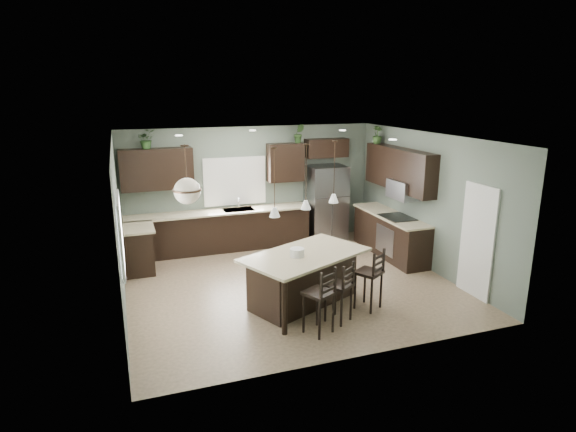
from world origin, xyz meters
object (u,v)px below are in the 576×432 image
Objects in this scene: refrigerator at (326,203)px; serving_dish at (297,252)px; bar_stool_left at (319,300)px; bar_stool_center at (339,292)px; bar_stool_right at (369,279)px; plant_back_left at (146,139)px; kitchen_island at (305,279)px.

serving_dish is at bearing -120.85° from refrigerator.
bar_stool_left is 0.52m from bar_stool_center.
bar_stool_right is 5.52m from plant_back_left.
bar_stool_left is at bearing -64.85° from plant_back_left.
bar_stool_right is (1.13, -0.44, -0.46)m from serving_dish.
plant_back_left reaches higher than refrigerator.
serving_dish is (-2.00, -3.35, 0.07)m from refrigerator.
serving_dish is (-0.18, -0.08, 0.53)m from kitchen_island.
bar_stool_left is 1.01× the size of bar_stool_right.
refrigerator reaches higher than serving_dish.
refrigerator is 4.35m from bar_stool_center.
bar_stool_center reaches higher than kitchen_island.
plant_back_left reaches higher than serving_dish.
plant_back_left is at bearing 98.99° from kitchen_island.
serving_dish is 0.22× the size of bar_stool_right.
kitchen_island is 4.65m from plant_back_left.
bar_stool_center is (-1.55, -4.04, -0.42)m from refrigerator.
refrigerator is 4.50× the size of plant_back_left.
bar_stool_right is at bearing -53.34° from kitchen_island.
bar_stool_left is 5.35m from plant_back_left.
refrigerator is 3.77m from kitchen_island.
plant_back_left is (-3.23, 3.97, 2.07)m from bar_stool_right.
bar_stool_left is at bearing -114.99° from refrigerator.
bar_stool_left is (-0.18, -1.03, 0.08)m from kitchen_island.
bar_stool_right is at bearing -12.78° from bar_stool_center.
bar_stool_left reaches higher than bar_stool_center.
bar_stool_right is 2.61× the size of plant_back_left.
kitchen_island is 1.04m from bar_stool_left.
refrigerator is 1.82× the size of bar_stool_center.
serving_dish is at bearing 180.00° from kitchen_island.
plant_back_left reaches higher than bar_stool_center.
refrigerator is 1.71× the size of bar_stool_left.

